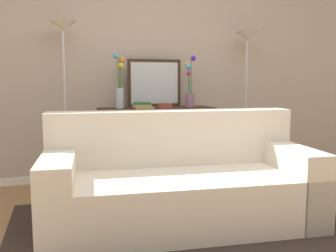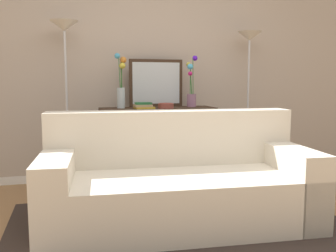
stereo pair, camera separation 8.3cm
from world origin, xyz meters
The scene contains 12 objects.
back_wall centered at (0.00, 2.23, 1.38)m, with size 12.00×0.15×2.76m.
area_rug centered at (-0.12, 0.51, 0.01)m, with size 2.62×1.83×0.01m.
couch centered at (-0.12, 0.68, 0.31)m, with size 2.15×1.09×0.88m.
console_table centered at (0.01, 1.84, 0.58)m, with size 1.25×0.40×0.84m.
floor_lamp_left centered at (-0.95, 1.89, 1.36)m, with size 0.28×0.28×1.73m.
floor_lamp_right centered at (1.12, 1.89, 1.34)m, with size 0.28×0.28×1.70m.
wall_mirror centered at (0.03, 2.01, 1.11)m, with size 0.61×0.02×0.53m.
vase_tall_flowers centered at (-0.39, 1.86, 1.09)m, with size 0.13×0.11×0.58m.
vase_short_flowers centered at (0.41, 1.87, 1.05)m, with size 0.12×0.11×0.57m.
fruit_bowl centered at (0.07, 1.71, 0.87)m, with size 0.17×0.17×0.06m.
book_stack centered at (-0.17, 1.72, 0.87)m, with size 0.22×0.16×0.07m.
book_row_under_console centered at (-0.27, 1.84, 0.06)m, with size 0.47×0.16×0.13m.
Camera 2 is at (-0.93, -2.04, 1.13)m, focal length 39.07 mm.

